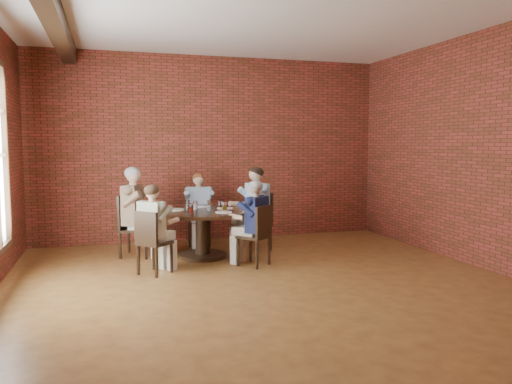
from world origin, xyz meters
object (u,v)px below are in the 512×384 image
object	(u,v)px
chair_a	(259,219)
dining_table	(202,224)
chair_b	(199,217)
chair_e	(258,233)
smartphone	(230,210)
diner_b	(199,210)
diner_e	(254,223)
chair_c	(131,223)
diner_d	(154,230)
diner_c	(136,212)
chair_d	(151,240)
diner_a	(254,209)

from	to	relation	value
chair_a	dining_table	bearing A→B (deg)	-90.00
chair_b	chair_e	size ratio (longest dim) A/B	1.01
dining_table	smartphone	bearing A→B (deg)	-22.10
dining_table	chair_e	world-z (taller)	chair_e
chair_a	diner_b	distance (m)	1.11
diner_e	chair_c	bearing A→B (deg)	-74.02
diner_b	diner_d	world-z (taller)	diner_b
diner_c	smartphone	bearing A→B (deg)	-90.42
chair_b	diner_b	bearing A→B (deg)	-90.00
chair_a	diner_b	bearing A→B (deg)	-142.68
chair_b	chair_d	bearing A→B (deg)	-110.80
chair_d	chair_c	bearing A→B (deg)	-35.00
dining_table	diner_a	xyz separation A→B (m)	(0.94, 0.31, 0.17)
diner_e	smartphone	size ratio (longest dim) A/B	8.62
chair_d	diner_e	xyz separation A→B (m)	(1.49, 0.11, 0.14)
dining_table	chair_e	bearing A→B (deg)	-49.99
chair_d	diner_c	bearing A→B (deg)	-38.94
diner_a	dining_table	bearing A→B (deg)	-90.00
chair_a	diner_d	bearing A→B (deg)	-76.53
dining_table	chair_d	bearing A→B (deg)	-135.47
chair_d	chair_e	xyz separation A→B (m)	(1.54, 0.06, 0.01)
diner_c	diner_e	size ratio (longest dim) A/B	1.13
chair_a	diner_e	distance (m)	1.16
chair_e	smartphone	bearing A→B (deg)	-106.99
diner_b	chair_d	world-z (taller)	diner_b
dining_table	chair_b	size ratio (longest dim) A/B	1.68
chair_c	diner_e	xyz separation A→B (m)	(1.70, -1.15, 0.10)
diner_c	diner_e	world-z (taller)	diner_c
chair_d	smartphone	xyz separation A→B (m)	(1.27, 0.69, 0.27)
dining_table	diner_a	bearing A→B (deg)	18.33
diner_d	diner_e	world-z (taller)	diner_e
diner_b	chair_e	size ratio (longest dim) A/B	1.42
diner_a	diner_e	bearing A→B (deg)	-35.16
diner_a	smartphone	xyz separation A→B (m)	(-0.54, -0.47, 0.06)
chair_c	smartphone	bearing A→B (deg)	-90.39
chair_c	chair_d	world-z (taller)	chair_c
chair_d	diner_a	bearing A→B (deg)	-101.72
diner_c	chair_e	distance (m)	2.04
chair_a	diner_c	distance (m)	2.03
diner_b	diner_c	bearing A→B (deg)	-144.93
diner_b	diner_c	world-z (taller)	diner_c
chair_d	diner_d	bearing A→B (deg)	-90.00
chair_e	diner_e	size ratio (longest dim) A/B	0.71
chair_b	smartphone	size ratio (longest dim) A/B	6.17
diner_d	diner_e	bearing A→B (deg)	-132.01
diner_d	chair_e	size ratio (longest dim) A/B	1.38
diner_b	diner_d	bearing A→B (deg)	-110.95
dining_table	diner_a	world-z (taller)	diner_a
dining_table	smartphone	xyz separation A→B (m)	(0.40, -0.16, 0.23)
dining_table	diner_b	distance (m)	0.98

